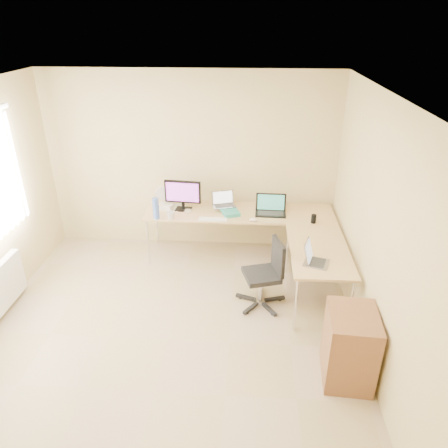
# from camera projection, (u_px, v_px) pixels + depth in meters

# --- Properties ---
(floor) EXTENTS (4.50, 4.50, 0.00)m
(floor) POSITION_uv_depth(u_px,v_px,m) (168.00, 339.00, 4.62)
(floor) COLOR tan
(floor) RESTS_ON ground
(ceiling) EXTENTS (4.50, 4.50, 0.00)m
(ceiling) POSITION_uv_depth(u_px,v_px,m) (150.00, 98.00, 3.46)
(ceiling) COLOR white
(ceiling) RESTS_ON ground
(wall_back) EXTENTS (4.50, 0.00, 4.50)m
(wall_back) POSITION_uv_depth(u_px,v_px,m) (191.00, 163.00, 6.05)
(wall_back) COLOR #C8BA77
(wall_back) RESTS_ON ground
(wall_right) EXTENTS (0.00, 4.50, 4.50)m
(wall_right) POSITION_uv_depth(u_px,v_px,m) (381.00, 243.00, 3.92)
(wall_right) COLOR #C8BA77
(wall_right) RESTS_ON ground
(desk_main) EXTENTS (2.65, 0.70, 0.73)m
(desk_main) POSITION_uv_depth(u_px,v_px,m) (239.00, 234.00, 6.07)
(desk_main) COLOR tan
(desk_main) RESTS_ON ground
(desk_return) EXTENTS (0.70, 1.30, 0.73)m
(desk_return) POSITION_uv_depth(u_px,v_px,m) (316.00, 275.00, 5.12)
(desk_return) COLOR tan
(desk_return) RESTS_ON ground
(monitor) EXTENTS (0.53, 0.21, 0.44)m
(monitor) POSITION_uv_depth(u_px,v_px,m) (183.00, 195.00, 5.87)
(monitor) COLOR black
(monitor) RESTS_ON desk_main
(book_stack) EXTENTS (0.31, 0.35, 0.05)m
(book_stack) POSITION_uv_depth(u_px,v_px,m) (230.00, 212.00, 5.84)
(book_stack) COLOR teal
(book_stack) RESTS_ON desk_main
(laptop_center) EXTENTS (0.37, 0.32, 0.20)m
(laptop_center) POSITION_uv_depth(u_px,v_px,m) (224.00, 200.00, 5.90)
(laptop_center) COLOR #9998A5
(laptop_center) RESTS_ON desk_main
(laptop_black) EXTENTS (0.43, 0.32, 0.27)m
(laptop_black) POSITION_uv_depth(u_px,v_px,m) (271.00, 205.00, 5.78)
(laptop_black) COLOR black
(laptop_black) RESTS_ON desk_main
(keyboard) EXTENTS (0.38, 0.12, 0.02)m
(keyboard) POSITION_uv_depth(u_px,v_px,m) (213.00, 219.00, 5.66)
(keyboard) COLOR white
(keyboard) RESTS_ON desk_main
(mouse) EXTENTS (0.13, 0.11, 0.04)m
(mouse) POSITION_uv_depth(u_px,v_px,m) (253.00, 220.00, 5.62)
(mouse) COLOR white
(mouse) RESTS_ON desk_main
(mug) EXTENTS (0.12, 0.12, 0.10)m
(mug) POSITION_uv_depth(u_px,v_px,m) (171.00, 215.00, 5.67)
(mug) COLOR silver
(mug) RESTS_ON desk_main
(cd_stack) EXTENTS (0.15, 0.15, 0.03)m
(cd_stack) POSITION_uv_depth(u_px,v_px,m) (188.00, 211.00, 5.87)
(cd_stack) COLOR white
(cd_stack) RESTS_ON desk_main
(water_bottle) EXTENTS (0.11, 0.11, 0.30)m
(water_bottle) POSITION_uv_depth(u_px,v_px,m) (156.00, 208.00, 5.64)
(water_bottle) COLOR #405FAE
(water_bottle) RESTS_ON desk_main
(papers) EXTENTS (0.29, 0.32, 0.01)m
(papers) POSITION_uv_depth(u_px,v_px,m) (180.00, 207.00, 6.04)
(papers) COLOR white
(papers) RESTS_ON desk_main
(white_box) EXTENTS (0.24, 0.20, 0.07)m
(white_box) POSITION_uv_depth(u_px,v_px,m) (166.00, 206.00, 5.97)
(white_box) COLOR beige
(white_box) RESTS_ON desk_main
(desk_fan) EXTENTS (0.25, 0.25, 0.26)m
(desk_fan) POSITION_uv_depth(u_px,v_px,m) (163.00, 196.00, 6.09)
(desk_fan) COLOR white
(desk_fan) RESTS_ON desk_main
(black_cup) EXTENTS (0.08, 0.08, 0.12)m
(black_cup) POSITION_uv_depth(u_px,v_px,m) (314.00, 219.00, 5.56)
(black_cup) COLOR black
(black_cup) RESTS_ON desk_main
(laptop_return) EXTENTS (0.37, 0.33, 0.21)m
(laptop_return) POSITION_uv_depth(u_px,v_px,m) (317.00, 255.00, 4.62)
(laptop_return) COLOR #9F9FB4
(laptop_return) RESTS_ON desk_return
(office_chair) EXTENTS (0.65, 0.65, 0.87)m
(office_chair) POSITION_uv_depth(u_px,v_px,m) (262.00, 269.00, 4.98)
(office_chair) COLOR black
(office_chair) RESTS_ON ground
(cabinet) EXTENTS (0.49, 0.59, 0.78)m
(cabinet) POSITION_uv_depth(u_px,v_px,m) (349.00, 348.00, 4.00)
(cabinet) COLOR brown
(cabinet) RESTS_ON ground
(radiator) EXTENTS (0.09, 0.80, 0.55)m
(radiator) POSITION_uv_depth(u_px,v_px,m) (3.00, 286.00, 4.94)
(radiator) COLOR white
(radiator) RESTS_ON ground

